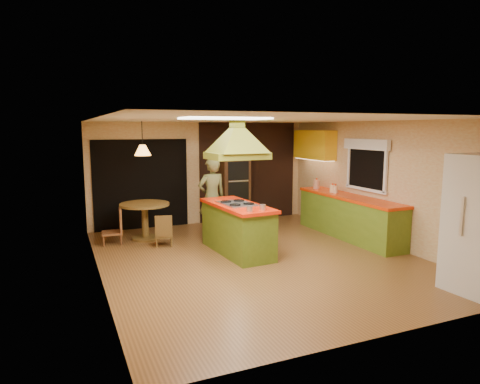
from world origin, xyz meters
name	(u,v)px	position (x,y,z in m)	size (l,w,h in m)	color
ground	(258,258)	(0.00, 0.00, 0.00)	(6.50, 6.50, 0.00)	brown
room_walls	(259,191)	(0.00, 0.00, 1.25)	(5.50, 6.50, 6.50)	beige
ceiling_plane	(259,120)	(0.00, 0.00, 2.50)	(6.50, 6.50, 0.00)	silver
brick_panel	(248,171)	(1.25, 3.23, 1.25)	(2.64, 0.03, 2.50)	#381E14
nook_opening	(141,184)	(-1.50, 3.23, 1.05)	(2.20, 0.03, 2.10)	black
right_counter	(349,216)	(2.45, 0.60, 0.46)	(0.62, 3.05, 0.92)	olive
upper_cabinets	(314,145)	(2.57, 2.20, 1.95)	(0.34, 1.40, 0.70)	yellow
window_right	(366,156)	(2.70, 0.40, 1.77)	(0.12, 1.35, 1.06)	black
fluor_panel	(225,118)	(-1.10, -1.20, 2.48)	(1.20, 0.60, 0.03)	white
kitchen_island	(237,228)	(-0.22, 0.48, 0.48)	(0.88, 1.93, 0.96)	#59721C
range_hood	(237,134)	(-0.22, 0.48, 2.25)	(1.08, 0.80, 0.80)	olive
man	(212,198)	(-0.27, 1.78, 0.87)	(0.63, 0.42, 1.74)	brown
wall_oven	(234,182)	(0.73, 2.95, 1.04)	(0.70, 0.62, 2.08)	#492C17
dining_table	(145,214)	(-1.64, 2.18, 0.55)	(1.04, 1.04, 0.78)	brown
chair_left	(112,226)	(-2.34, 2.08, 0.37)	(0.40, 0.40, 0.73)	brown
chair_near	(164,230)	(-1.39, 1.53, 0.32)	(0.35, 0.35, 0.65)	brown
pendant_lamp	(143,150)	(-1.64, 2.18, 1.90)	(0.34, 0.34, 0.22)	#FF9E3F
canister_large	(316,184)	(2.40, 1.80, 1.03)	(0.14, 0.14, 0.21)	beige
canister_medium	(335,189)	(2.40, 1.04, 1.00)	(0.12, 0.12, 0.17)	#FFEECD
canister_small	(332,189)	(2.40, 1.15, 1.00)	(0.12, 0.12, 0.16)	#FCF1CA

